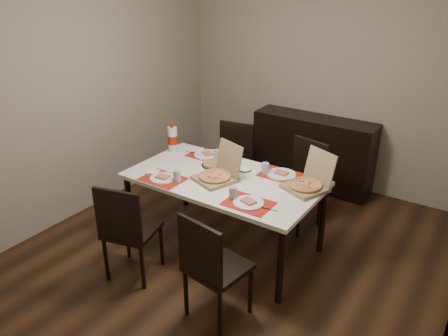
# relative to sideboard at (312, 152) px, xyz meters

# --- Properties ---
(ground) EXTENTS (3.80, 4.00, 0.02)m
(ground) POSITION_rel_sideboard_xyz_m (0.00, -1.78, -0.46)
(ground) COLOR #3C2212
(ground) RESTS_ON ground
(room_walls) EXTENTS (3.84, 4.02, 2.62)m
(room_walls) POSITION_rel_sideboard_xyz_m (0.00, -1.35, 1.28)
(room_walls) COLOR gray
(room_walls) RESTS_ON ground
(sideboard) EXTENTS (1.50, 0.40, 0.90)m
(sideboard) POSITION_rel_sideboard_xyz_m (0.00, 0.00, 0.00)
(sideboard) COLOR black
(sideboard) RESTS_ON ground
(dining_table) EXTENTS (1.80, 1.00, 0.75)m
(dining_table) POSITION_rel_sideboard_xyz_m (-0.16, -1.77, 0.23)
(dining_table) COLOR #F0E4CA
(dining_table) RESTS_ON ground
(chair_near_left) EXTENTS (0.51, 0.51, 0.93)m
(chair_near_left) POSITION_rel_sideboard_xyz_m (-0.57, -2.65, 0.06)
(chair_near_left) COLOR black
(chair_near_left) RESTS_ON ground
(chair_near_right) EXTENTS (0.48, 0.48, 0.93)m
(chair_near_right) POSITION_rel_sideboard_xyz_m (0.33, -2.67, 0.06)
(chair_near_right) COLOR black
(chair_near_right) RESTS_ON ground
(chair_far_left) EXTENTS (0.48, 0.48, 0.93)m
(chair_far_left) POSITION_rel_sideboard_xyz_m (-0.63, -0.89, 0.06)
(chair_far_left) COLOR black
(chair_far_left) RESTS_ON ground
(chair_far_right) EXTENTS (0.50, 0.50, 0.93)m
(chair_far_right) POSITION_rel_sideboard_xyz_m (0.28, -0.94, 0.06)
(chair_far_right) COLOR black
(chair_far_right) RESTS_ON ground
(setting_near_left) EXTENTS (0.43, 0.30, 0.11)m
(setting_near_left) POSITION_rel_sideboard_xyz_m (-0.60, -2.09, 0.32)
(setting_near_left) COLOR #B5180C
(setting_near_left) RESTS_ON dining_table
(setting_near_right) EXTENTS (0.47, 0.30, 0.11)m
(setting_near_right) POSITION_rel_sideboard_xyz_m (0.25, -2.07, 0.32)
(setting_near_right) COLOR #B5180C
(setting_near_right) RESTS_ON dining_table
(setting_far_left) EXTENTS (0.46, 0.30, 0.11)m
(setting_far_left) POSITION_rel_sideboard_xyz_m (-0.58, -1.42, 0.32)
(setting_far_left) COLOR #B5180C
(setting_far_left) RESTS_ON dining_table
(setting_far_right) EXTENTS (0.52, 0.30, 0.11)m
(setting_far_right) POSITION_rel_sideboard_xyz_m (0.23, -1.43, 0.32)
(setting_far_right) COLOR #B5180C
(setting_far_right) RESTS_ON dining_table
(napkin_loose) EXTENTS (0.15, 0.15, 0.02)m
(napkin_loose) POSITION_rel_sideboard_xyz_m (-0.08, -1.88, 0.31)
(napkin_loose) COLOR white
(napkin_loose) RESTS_ON dining_table
(pizza_box_center) EXTENTS (0.44, 0.46, 0.33)m
(pizza_box_center) POSITION_rel_sideboard_xyz_m (-0.18, -1.84, 0.35)
(pizza_box_center) COLOR #88704E
(pizza_box_center) RESTS_ON dining_table
(pizza_box_right) EXTENTS (0.45, 0.47, 0.33)m
(pizza_box_right) POSITION_rel_sideboard_xyz_m (0.59, -1.54, 0.35)
(pizza_box_right) COLOR #88704E
(pizza_box_right) RESTS_ON dining_table
(faina_plate) EXTENTS (0.25, 0.25, 0.03)m
(faina_plate) POSITION_rel_sideboard_xyz_m (-0.40, -1.59, 0.31)
(faina_plate) COLOR black
(faina_plate) RESTS_ON dining_table
(dip_bowl) EXTENTS (0.15, 0.15, 0.03)m
(dip_bowl) POSITION_rel_sideboard_xyz_m (-0.07, -1.53, 0.31)
(dip_bowl) COLOR white
(dip_bowl) RESTS_ON dining_table
(soda_bottle) EXTENTS (0.11, 0.11, 0.32)m
(soda_bottle) POSITION_rel_sideboard_xyz_m (-0.99, -1.51, 0.43)
(soda_bottle) COLOR silver
(soda_bottle) RESTS_ON dining_table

